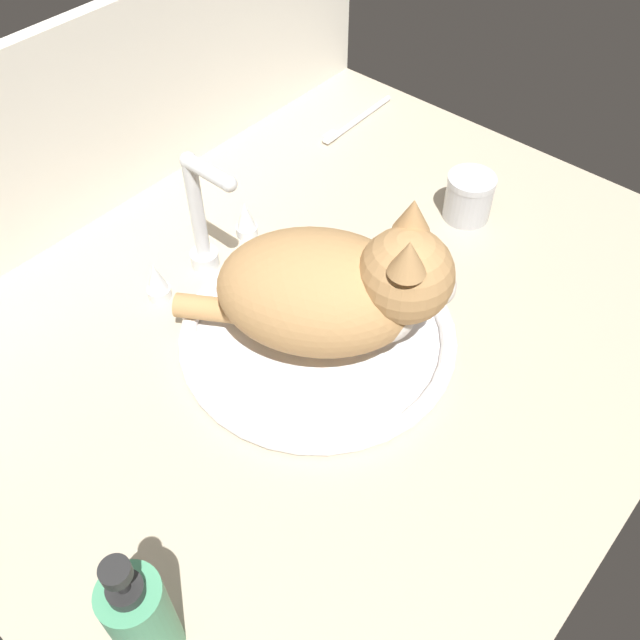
# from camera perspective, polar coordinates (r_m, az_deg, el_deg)

# --- Properties ---
(countertop) EXTENTS (1.04, 0.83, 0.03)m
(countertop) POSITION_cam_1_polar(r_m,az_deg,el_deg) (0.94, 1.55, -0.62)
(countertop) COLOR #B7A88E
(countertop) RESTS_ON ground
(backsplash_wall) EXTENTS (1.04, 0.02, 0.32)m
(backsplash_wall) POSITION_cam_1_polar(r_m,az_deg,el_deg) (1.10, -16.26, 15.62)
(backsplash_wall) COLOR silver
(backsplash_wall) RESTS_ON ground
(sink_basin) EXTENTS (0.36, 0.36, 0.02)m
(sink_basin) POSITION_cam_1_polar(r_m,az_deg,el_deg) (0.90, -0.00, -1.30)
(sink_basin) COLOR white
(sink_basin) RESTS_ON countertop
(faucet) EXTENTS (0.20, 0.10, 0.19)m
(faucet) POSITION_cam_1_polar(r_m,az_deg,el_deg) (0.97, -9.57, 7.46)
(faucet) COLOR silver
(faucet) RESTS_ON countertop
(cat) EXTENTS (0.28, 0.32, 0.20)m
(cat) POSITION_cam_1_polar(r_m,az_deg,el_deg) (0.83, 1.65, 2.49)
(cat) COLOR tan
(cat) RESTS_ON sink_basin
(metal_jar) EXTENTS (0.07, 0.07, 0.07)m
(metal_jar) POSITION_cam_1_polar(r_m,az_deg,el_deg) (1.09, 12.08, 9.81)
(metal_jar) COLOR #B2B5BA
(metal_jar) RESTS_ON countertop
(soap_pump_bottle) EXTENTS (0.06, 0.06, 0.18)m
(soap_pump_bottle) POSITION_cam_1_polar(r_m,az_deg,el_deg) (0.68, -14.35, -22.66)
(soap_pump_bottle) COLOR #4C9E70
(soap_pump_bottle) RESTS_ON countertop
(toothbrush) EXTENTS (0.19, 0.02, 0.02)m
(toothbrush) POSITION_cam_1_polar(r_m,az_deg,el_deg) (1.29, 3.01, 16.01)
(toothbrush) COLOR silver
(toothbrush) RESTS_ON countertop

